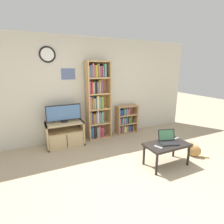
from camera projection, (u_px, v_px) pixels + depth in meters
ground_plane at (139, 187)px, 2.80m from camera, size 18.00×18.00×0.00m
wall_back at (90, 89)px, 4.56m from camera, size 6.09×0.09×2.60m
tv_stand at (65, 134)px, 4.23m from camera, size 0.87×0.48×0.59m
television at (64, 113)px, 4.14m from camera, size 0.81×0.18×0.42m
bookshelf_tall at (97, 101)px, 4.53m from camera, size 0.62×0.30×2.02m
bookshelf_short at (125, 120)px, 5.06m from camera, size 0.64×0.25×0.81m
coffee_table at (167, 146)px, 3.35m from camera, size 0.85×0.47×0.45m
laptop at (168, 140)px, 3.37m from camera, size 0.40×0.35×0.24m
remote_near_laptop at (158, 147)px, 3.16m from camera, size 0.10×0.17×0.02m
remote_far_from_laptop at (176, 139)px, 3.54m from camera, size 0.16×0.06×0.02m
cat at (193, 150)px, 3.74m from camera, size 0.38×0.37×0.32m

